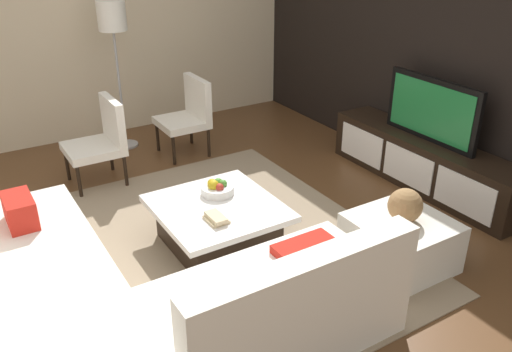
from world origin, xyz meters
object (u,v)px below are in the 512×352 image
decorative_ball (405,205)px  book_stack (216,218)px  fruit_bowl (217,188)px  floor_lamp (113,26)px  coffee_table (218,224)px  accent_chair_far (189,112)px  sectional_couch (129,299)px  television (432,110)px  media_console (424,163)px  ottoman (400,243)px  accent_chair_near (102,137)px

decorative_ball → book_stack: 1.43m
fruit_bowl → floor_lamp: bearing=-179.3°
coffee_table → accent_chair_far: 2.06m
coffee_table → accent_chair_far: bearing=161.1°
coffee_table → decorative_ball: (0.98, 1.08, 0.33)m
sectional_couch → accent_chair_far: size_ratio=2.90×
decorative_ball → book_stack: bearing=-122.7°
coffee_table → book_stack: size_ratio=4.86×
accent_chair_far → sectional_couch: bearing=-25.3°
fruit_bowl → sectional_couch: bearing=-52.8°
television → coffee_table: television is taller
floor_lamp → media_console: bearing=40.6°
media_console → television: 0.56m
sectional_couch → media_console: bearing=99.3°
media_console → book_stack: size_ratio=10.66×
media_console → decorative_ball: size_ratio=8.40×
sectional_couch → coffee_table: 1.16m
television → coffee_table: (-0.10, -2.30, -0.61)m
sectional_couch → book_stack: (-0.42, 0.85, 0.13)m
television → sectional_couch: (0.53, -3.27, -0.53)m
ottoman → book_stack: (-0.77, -1.20, 0.20)m
sectional_couch → decorative_ball: bearing=80.3°
ottoman → decorative_ball: size_ratio=2.67×
television → floor_lamp: 3.48m
accent_chair_near → book_stack: size_ratio=4.21×
fruit_bowl → decorative_ball: 1.53m
sectional_couch → accent_chair_far: accent_chair_far is taller
sectional_couch → ottoman: bearing=80.3°
coffee_table → fruit_bowl: size_ratio=3.59×
television → book_stack: size_ratio=5.23×
accent_chair_far → fruit_bowl: bearing=-10.6°
media_console → accent_chair_near: 3.26m
media_console → ottoman: bearing=-54.0°
coffee_table → accent_chair_far: (-1.93, 0.66, 0.29)m
accent_chair_near → floor_lamp: floor_lamp is taller
sectional_couch → accent_chair_near: accent_chair_near is taller
television → book_stack: television is taller
sectional_couch → coffee_table: sectional_couch is taller
media_console → coffee_table: 2.30m
ottoman → decorative_ball: 0.33m
accent_chair_near → ottoman: accent_chair_near is taller
floor_lamp → decorative_ball: bearing=16.1°
sectional_couch → floor_lamp: floor_lamp is taller
sectional_couch → book_stack: sectional_couch is taller
accent_chair_far → ottoman: bearing=15.5°
accent_chair_near → book_stack: accent_chair_near is taller
television → fruit_bowl: bearing=-97.3°
coffee_table → accent_chair_near: size_ratio=1.15×
fruit_bowl → coffee_table: bearing=-28.3°
ottoman → accent_chair_far: accent_chair_far is taller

